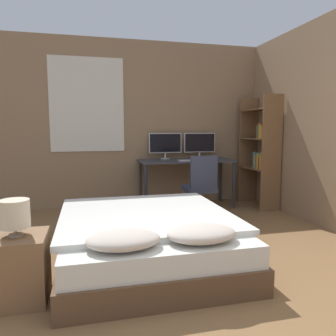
{
  "coord_description": "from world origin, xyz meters",
  "views": [
    {
      "loc": [
        -0.97,
        -1.71,
        1.28
      ],
      "look_at": [
        0.08,
        2.53,
        0.75
      ],
      "focal_mm": 35.0,
      "sensor_mm": 36.0,
      "label": 1
    }
  ],
  "objects_px": {
    "bed": "(148,238)",
    "bookshelf": "(262,148)",
    "bedside_lamp": "(15,214)",
    "desk": "(186,166)",
    "nightstand": "(18,268)",
    "monitor_right": "(200,144)",
    "keyboard": "(190,160)",
    "monitor_left": "(165,144)",
    "computer_mouse": "(207,159)",
    "office_chair": "(200,194)"
  },
  "relations": [
    {
      "from": "office_chair",
      "to": "nightstand",
      "type": "bearing_deg",
      "value": -138.23
    },
    {
      "from": "monitor_left",
      "to": "monitor_right",
      "type": "relative_size",
      "value": 1.0
    },
    {
      "from": "bed",
      "to": "nightstand",
      "type": "bearing_deg",
      "value": -154.91
    },
    {
      "from": "keyboard",
      "to": "office_chair",
      "type": "distance_m",
      "value": 0.64
    },
    {
      "from": "monitor_left",
      "to": "monitor_right",
      "type": "height_order",
      "value": "same"
    },
    {
      "from": "computer_mouse",
      "to": "office_chair",
      "type": "bearing_deg",
      "value": -120.62
    },
    {
      "from": "bed",
      "to": "desk",
      "type": "distance_m",
      "value": 2.32
    },
    {
      "from": "bedside_lamp",
      "to": "monitor_left",
      "type": "distance_m",
      "value": 3.3
    },
    {
      "from": "desk",
      "to": "computer_mouse",
      "type": "relative_size",
      "value": 21.88
    },
    {
      "from": "bed",
      "to": "computer_mouse",
      "type": "xyz_separation_m",
      "value": [
        1.29,
        1.83,
        0.56
      ]
    },
    {
      "from": "monitor_left",
      "to": "computer_mouse",
      "type": "xyz_separation_m",
      "value": [
        0.58,
        -0.43,
        -0.23
      ]
    },
    {
      "from": "computer_mouse",
      "to": "keyboard",
      "type": "bearing_deg",
      "value": 180.0
    },
    {
      "from": "nightstand",
      "to": "bedside_lamp",
      "type": "relative_size",
      "value": 1.85
    },
    {
      "from": "desk",
      "to": "monitor_right",
      "type": "relative_size",
      "value": 2.79
    },
    {
      "from": "bed",
      "to": "bookshelf",
      "type": "xyz_separation_m",
      "value": [
        2.2,
        1.75,
        0.74
      ]
    },
    {
      "from": "bedside_lamp",
      "to": "computer_mouse",
      "type": "bearing_deg",
      "value": 44.63
    },
    {
      "from": "nightstand",
      "to": "computer_mouse",
      "type": "xyz_separation_m",
      "value": [
        2.36,
        2.33,
        0.55
      ]
    },
    {
      "from": "nightstand",
      "to": "bookshelf",
      "type": "height_order",
      "value": "bookshelf"
    },
    {
      "from": "bedside_lamp",
      "to": "computer_mouse",
      "type": "xyz_separation_m",
      "value": [
        2.36,
        2.33,
        0.13
      ]
    },
    {
      "from": "bed",
      "to": "monitor_right",
      "type": "bearing_deg",
      "value": 59.8
    },
    {
      "from": "monitor_left",
      "to": "keyboard",
      "type": "relative_size",
      "value": 1.45
    },
    {
      "from": "bedside_lamp",
      "to": "desk",
      "type": "bearing_deg",
      "value": 50.71
    },
    {
      "from": "nightstand",
      "to": "bed",
      "type": "bearing_deg",
      "value": 25.09
    },
    {
      "from": "keyboard",
      "to": "bookshelf",
      "type": "xyz_separation_m",
      "value": [
        1.18,
        -0.08,
        0.18
      ]
    },
    {
      "from": "nightstand",
      "to": "monitor_right",
      "type": "relative_size",
      "value": 0.9
    },
    {
      "from": "monitor_right",
      "to": "keyboard",
      "type": "bearing_deg",
      "value": -125.02
    },
    {
      "from": "nightstand",
      "to": "bedside_lamp",
      "type": "distance_m",
      "value": 0.41
    },
    {
      "from": "keyboard",
      "to": "bookshelf",
      "type": "relative_size",
      "value": 0.21
    },
    {
      "from": "bed",
      "to": "desk",
      "type": "height_order",
      "value": "desk"
    },
    {
      "from": "keyboard",
      "to": "computer_mouse",
      "type": "xyz_separation_m",
      "value": [
        0.28,
        0.0,
        0.01
      ]
    },
    {
      "from": "bedside_lamp",
      "to": "desk",
      "type": "distance_m",
      "value": 3.28
    },
    {
      "from": "nightstand",
      "to": "office_chair",
      "type": "height_order",
      "value": "office_chair"
    },
    {
      "from": "nightstand",
      "to": "monitor_right",
      "type": "xyz_separation_m",
      "value": [
        2.38,
        2.76,
        0.78
      ]
    },
    {
      "from": "nightstand",
      "to": "keyboard",
      "type": "xyz_separation_m",
      "value": [
        2.08,
        2.33,
        0.54
      ]
    },
    {
      "from": "nightstand",
      "to": "desk",
      "type": "relative_size",
      "value": 0.32
    },
    {
      "from": "bedside_lamp",
      "to": "bookshelf",
      "type": "relative_size",
      "value": 0.15
    },
    {
      "from": "bedside_lamp",
      "to": "monitor_right",
      "type": "height_order",
      "value": "monitor_right"
    },
    {
      "from": "nightstand",
      "to": "bookshelf",
      "type": "xyz_separation_m",
      "value": [
        3.26,
        2.25,
        0.72
      ]
    },
    {
      "from": "monitor_right",
      "to": "keyboard",
      "type": "xyz_separation_m",
      "value": [
        -0.3,
        -0.43,
        -0.24
      ]
    },
    {
      "from": "nightstand",
      "to": "office_chair",
      "type": "bearing_deg",
      "value": 41.77
    },
    {
      "from": "monitor_right",
      "to": "computer_mouse",
      "type": "relative_size",
      "value": 7.84
    },
    {
      "from": "monitor_left",
      "to": "keyboard",
      "type": "xyz_separation_m",
      "value": [
        0.3,
        -0.43,
        -0.24
      ]
    },
    {
      "from": "bedside_lamp",
      "to": "monitor_right",
      "type": "distance_m",
      "value": 3.66
    },
    {
      "from": "bed",
      "to": "monitor_left",
      "type": "distance_m",
      "value": 2.5
    },
    {
      "from": "bedside_lamp",
      "to": "office_chair",
      "type": "xyz_separation_m",
      "value": [
        2.08,
        1.86,
        -0.31
      ]
    },
    {
      "from": "desk",
      "to": "nightstand",
      "type": "bearing_deg",
      "value": -129.29
    },
    {
      "from": "monitor_left",
      "to": "monitor_right",
      "type": "xyz_separation_m",
      "value": [
        0.6,
        0.0,
        0.0
      ]
    },
    {
      "from": "nightstand",
      "to": "monitor_left",
      "type": "bearing_deg",
      "value": 57.16
    },
    {
      "from": "bed",
      "to": "monitor_left",
      "type": "bearing_deg",
      "value": 72.44
    },
    {
      "from": "bedside_lamp",
      "to": "office_chair",
      "type": "distance_m",
      "value": 2.81
    }
  ]
}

